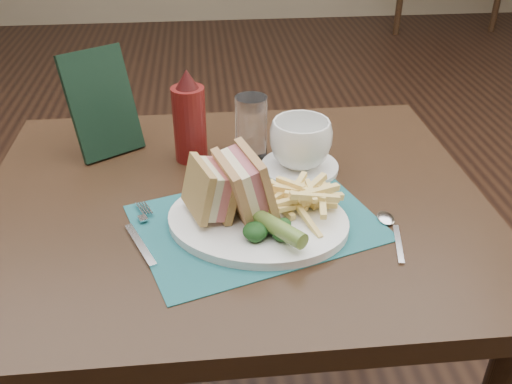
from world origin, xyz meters
TOP-DOWN VIEW (x-y plane):
  - floor at (0.00, 0.00)m, footprint 7.00×7.00m
  - wall_back at (0.00, 3.50)m, footprint 6.00×0.00m
  - table_main at (0.00, -0.50)m, footprint 0.90×0.75m
  - placemat at (0.03, -0.59)m, footprint 0.45×0.38m
  - plate at (0.03, -0.59)m, footprint 0.36×0.32m
  - sandwich_half_a at (-0.06, -0.58)m, footprint 0.10×0.11m
  - sandwich_half_b at (-0.00, -0.58)m, footprint 0.11×0.13m
  - kale_garnish at (0.04, -0.64)m, footprint 0.11×0.08m
  - pickle_spear at (0.05, -0.65)m, footprint 0.09×0.11m
  - fries_pile at (0.11, -0.58)m, footprint 0.18×0.20m
  - fork at (-0.16, -0.60)m, footprint 0.10×0.17m
  - spoon at (0.25, -0.64)m, footprint 0.07×0.15m
  - saucer at (0.14, -0.41)m, footprint 0.17×0.17m
  - coffee_cup at (0.14, -0.41)m, footprint 0.16×0.16m
  - drinking_glass at (0.05, -0.36)m, footprint 0.08×0.08m
  - ketchup_bottle at (-0.07, -0.35)m, footprint 0.07×0.07m
  - check_presenter at (-0.24, -0.29)m, footprint 0.15×0.14m

SIDE VIEW (x-z plane):
  - floor at x=0.00m, z-range 0.00..0.00m
  - wall_back at x=0.00m, z-range -3.00..3.00m
  - table_main at x=0.00m, z-range 0.00..0.75m
  - placemat at x=0.03m, z-range 0.75..0.75m
  - spoon at x=0.25m, z-range 0.75..0.76m
  - saucer at x=0.14m, z-range 0.75..0.76m
  - fork at x=-0.16m, z-range 0.75..0.76m
  - plate at x=0.03m, z-range 0.75..0.77m
  - kale_garnish at x=0.04m, z-range 0.77..0.79m
  - pickle_spear at x=0.05m, z-range 0.77..0.80m
  - fries_pile at x=0.11m, z-range 0.77..0.82m
  - coffee_cup at x=0.14m, z-range 0.76..0.85m
  - drinking_glass at x=0.05m, z-range 0.75..0.88m
  - sandwich_half_a at x=-0.06m, z-range 0.77..0.86m
  - sandwich_half_b at x=0.00m, z-range 0.77..0.88m
  - ketchup_bottle at x=-0.07m, z-range 0.75..0.94m
  - check_presenter at x=-0.24m, z-range 0.75..0.96m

